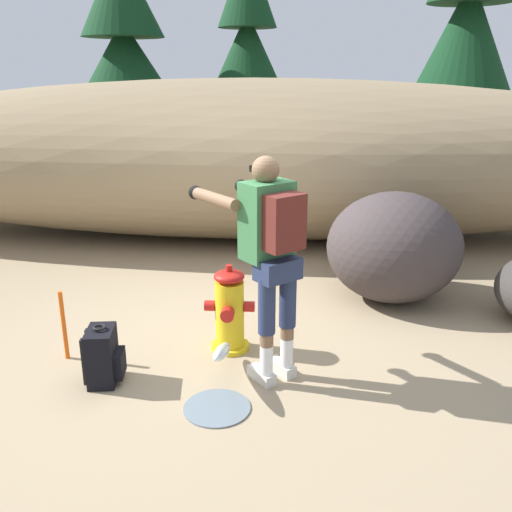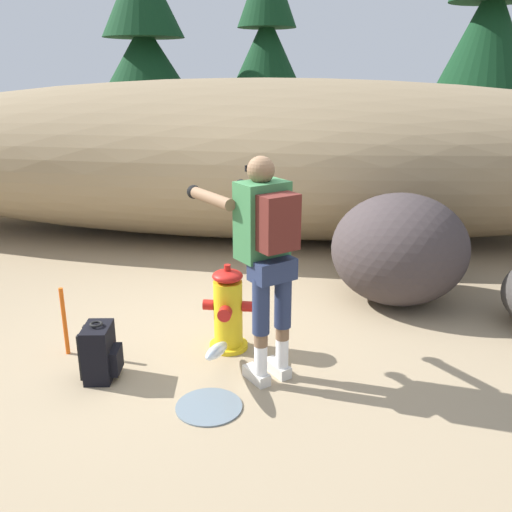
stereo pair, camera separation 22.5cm
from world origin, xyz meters
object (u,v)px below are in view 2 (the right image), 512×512
(boulder_large, at_px, (399,249))
(fire_hydrant, at_px, (228,311))
(spare_backpack, at_px, (100,353))
(survey_stake, at_px, (64,321))
(utility_worker, at_px, (264,242))

(boulder_large, bearing_deg, fire_hydrant, -142.26)
(spare_backpack, xyz_separation_m, boulder_large, (2.49, 1.82, 0.35))
(spare_backpack, bearing_deg, survey_stake, 134.65)
(spare_backpack, height_order, boulder_large, boulder_large)
(utility_worker, height_order, boulder_large, utility_worker)
(boulder_large, xyz_separation_m, survey_stake, (-2.93, -1.47, -0.27))
(spare_backpack, relative_size, boulder_large, 0.34)
(utility_worker, bearing_deg, fire_hydrant, 0.27)
(fire_hydrant, height_order, survey_stake, fire_hydrant)
(boulder_large, height_order, survey_stake, boulder_large)
(boulder_large, bearing_deg, spare_backpack, -143.94)
(fire_hydrant, xyz_separation_m, utility_worker, (0.34, -0.41, 0.74))
(boulder_large, relative_size, survey_stake, 2.32)
(spare_backpack, bearing_deg, fire_hydrant, 25.93)
(survey_stake, bearing_deg, fire_hydrant, 10.53)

